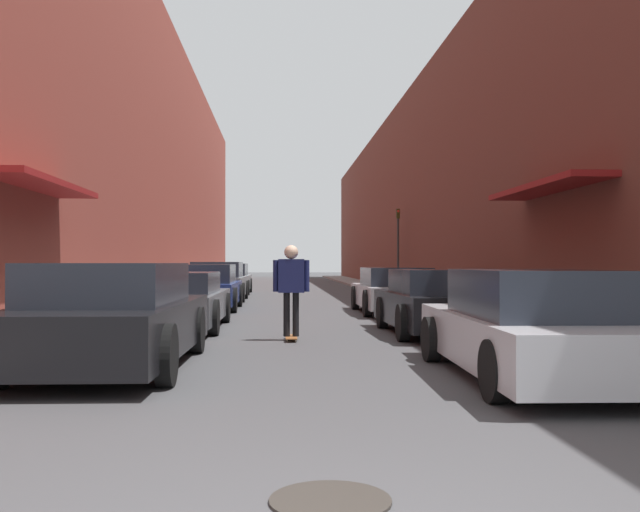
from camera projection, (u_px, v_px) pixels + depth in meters
ground at (289, 296)px, 28.75m from camera, size 141.64×141.64×0.00m
curb_strip_left at (194, 289)px, 34.91m from camera, size 1.80×64.38×0.12m
curb_strip_right at (379, 289)px, 35.44m from camera, size 1.80×64.38×0.12m
building_row_left at (135, 160)px, 34.80m from camera, size 4.90×64.38×12.75m
building_row_right at (437, 197)px, 35.64m from camera, size 4.90×64.38×9.31m
parked_car_left_0 at (113, 317)px, 9.13m from camera, size 1.98×4.75×1.35m
parked_car_left_1 at (174, 301)px, 14.59m from camera, size 2.07×4.74×1.17m
parked_car_left_2 at (206, 288)px, 20.53m from camera, size 1.93×4.41×1.31m
parked_car_left_3 at (218, 282)px, 25.47m from camera, size 2.03×4.07×1.38m
parked_car_left_4 at (229, 279)px, 31.09m from camera, size 1.93×4.39×1.32m
parked_car_right_0 at (531, 327)px, 8.32m from camera, size 1.87×4.73×1.28m
parked_car_right_1 at (438, 303)px, 13.51m from camera, size 1.95×4.05×1.23m
parked_car_right_2 at (394, 291)px, 19.19m from camera, size 2.00×4.57×1.23m
skateboarder at (291, 282)px, 12.43m from camera, size 0.64×0.78×1.67m
manhole_cover at (330, 500)px, 4.04m from camera, size 0.70×0.70×0.02m
traffic_light at (398, 240)px, 32.61m from camera, size 0.16×0.22×3.71m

